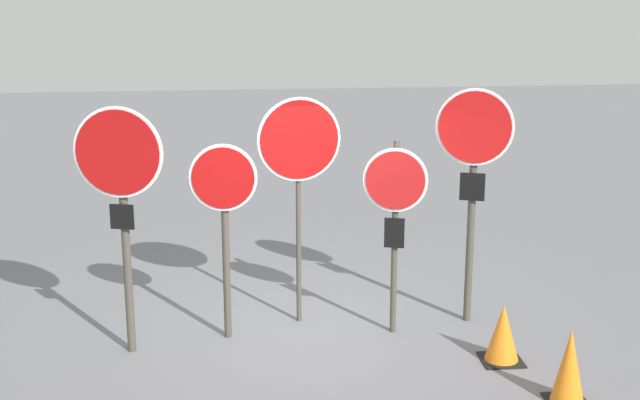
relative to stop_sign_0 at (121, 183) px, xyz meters
name	(u,v)px	position (x,y,z in m)	size (l,w,h in m)	color
ground_plane	(306,332)	(1.89, 0.36, -1.85)	(40.00, 40.00, 0.00)	slate
stop_sign_0	(121,183)	(0.00, 0.00, 0.00)	(0.90, 0.26, 2.63)	#474238
stop_sign_1	(224,203)	(1.03, 0.27, -0.32)	(0.72, 0.16, 2.17)	#474238
stop_sign_2	(299,153)	(1.85, 0.64, 0.13)	(0.92, 0.18, 2.59)	#474238
stop_sign_3	(395,201)	(2.84, 0.23, -0.33)	(0.68, 0.22, 2.17)	#474238
stop_sign_4	(474,161)	(3.75, 0.47, 0.04)	(0.81, 0.30, 2.69)	#474238
traffic_cone_0	(569,367)	(4.18, -1.54, -1.48)	(0.37, 0.37, 0.73)	black
traffic_cone_1	(503,333)	(3.84, -0.59, -1.54)	(0.42, 0.42, 0.62)	black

